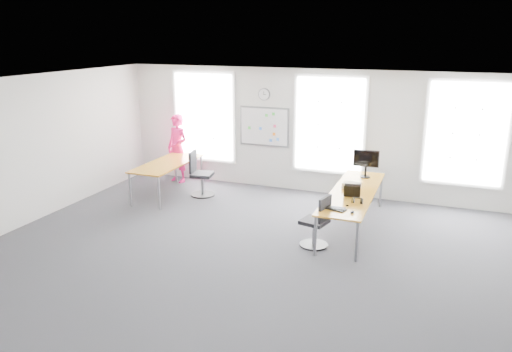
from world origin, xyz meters
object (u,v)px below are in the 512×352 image
at_px(chair_left, 200,176).
at_px(keyboard, 333,208).
at_px(person, 178,148).
at_px(monitor, 366,161).
at_px(desk_right, 353,194).
at_px(chair_right, 317,224).
at_px(headphones, 357,201).
at_px(desk_left, 167,165).

distance_m(chair_left, keyboard, 4.17).
xyz_separation_m(person, monitor, (4.95, -0.55, 0.24)).
xyz_separation_m(desk_right, chair_right, (-0.43, -1.13, -0.29)).
height_order(desk_right, person, person).
bearing_deg(chair_left, chair_right, -130.23).
height_order(desk_right, monitor, monitor).
height_order(person, monitor, person).
bearing_deg(chair_right, monitor, -178.88).
height_order(desk_right, chair_left, chair_left).
bearing_deg(desk_right, chair_left, 168.16).
xyz_separation_m(chair_left, headphones, (4.02, -1.49, 0.35)).
bearing_deg(desk_right, keyboard, -97.59).
height_order(person, keyboard, person).
relative_size(desk_right, headphones, 15.85).
xyz_separation_m(desk_right, headphones, (0.20, -0.69, 0.10)).
height_order(chair_right, keyboard, chair_right).
bearing_deg(headphones, chair_left, 149.34).
relative_size(desk_left, chair_right, 2.22).
xyz_separation_m(headphones, monitor, (-0.14, 1.79, 0.31)).
relative_size(chair_right, monitor, 1.62).
xyz_separation_m(desk_left, keyboard, (4.43, -1.74, 0.05)).
distance_m(desk_left, monitor, 4.68).
distance_m(desk_left, keyboard, 4.76).
relative_size(desk_right, monitor, 5.23).
bearing_deg(chair_right, desk_left, -99.13).
bearing_deg(headphones, monitor, 84.16).
distance_m(person, keyboard, 5.52).
xyz_separation_m(chair_right, keyboard, (0.28, -0.02, 0.35)).
bearing_deg(desk_right, headphones, -74.12).
bearing_deg(monitor, headphones, -89.66).
distance_m(desk_right, desk_left, 4.62).
height_order(desk_right, headphones, headphones).
bearing_deg(monitor, person, 169.45).
height_order(keyboard, headphones, headphones).
height_order(chair_right, person, person).
relative_size(desk_right, desk_left, 1.45).
bearing_deg(monitor, desk_right, -96.96).
height_order(desk_left, keyboard, desk_left).
relative_size(desk_left, monitor, 3.60).
distance_m(keyboard, monitor, 2.29).
relative_size(desk_right, chair_left, 2.92).
distance_m(chair_right, keyboard, 0.45).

